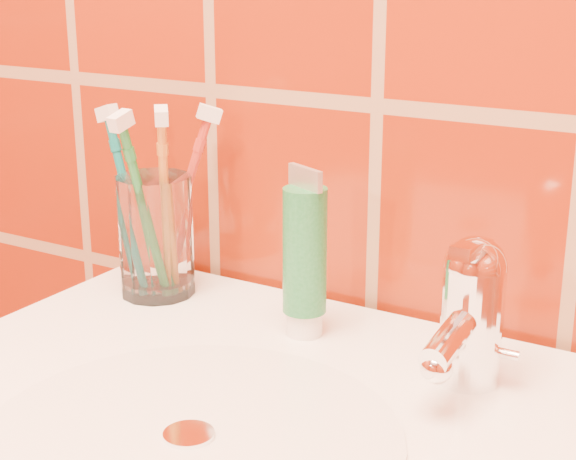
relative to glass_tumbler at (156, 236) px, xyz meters
The scene contains 7 objects.
glass_tumbler is the anchor object (origin of this frame).
toothpaste_tube 0.18m from the glass_tumbler, ahead, with size 0.04×0.04×0.15m.
faucet 0.33m from the glass_tumbler, ahead, with size 0.05×0.11×0.12m.
toothbrush_0 0.04m from the glass_tumbler, 16.69° to the right, with size 0.04×0.05×0.20m, color #C67122, non-canonical shape.
toothbrush_1 0.04m from the glass_tumbler, behind, with size 0.08×0.03×0.19m, color #0C6768, non-canonical shape.
toothbrush_2 0.04m from the glass_tumbler, 62.37° to the left, with size 0.07×0.06×0.19m, color #B03125, non-canonical shape.
toothbrush_3 0.04m from the glass_tumbler, 70.72° to the right, with size 0.03×0.07×0.20m, color #1F7634, non-canonical shape.
Camera 1 is at (0.34, 0.48, 1.17)m, focal length 55.00 mm.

